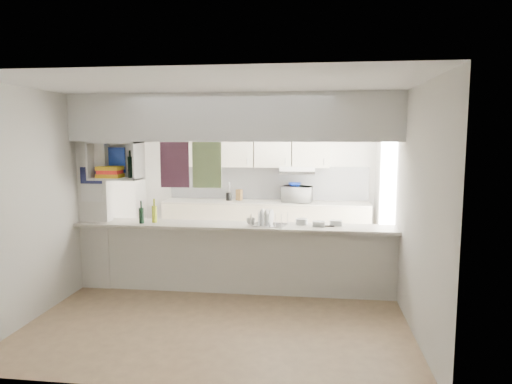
% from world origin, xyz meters
% --- Properties ---
extents(floor, '(4.80, 4.80, 0.00)m').
position_xyz_m(floor, '(0.00, 0.00, 0.00)').
color(floor, '#8B6D50').
rests_on(floor, ground).
extents(ceiling, '(4.80, 4.80, 0.00)m').
position_xyz_m(ceiling, '(0.00, 0.00, 2.60)').
color(ceiling, white).
rests_on(ceiling, wall_back).
extents(wall_back, '(4.20, 0.00, 4.20)m').
position_xyz_m(wall_back, '(0.00, 2.40, 1.30)').
color(wall_back, silver).
rests_on(wall_back, floor).
extents(wall_left, '(0.00, 4.80, 4.80)m').
position_xyz_m(wall_left, '(-2.10, 0.00, 1.30)').
color(wall_left, silver).
rests_on(wall_left, floor).
extents(wall_right, '(0.00, 4.80, 4.80)m').
position_xyz_m(wall_right, '(2.10, 0.00, 1.30)').
color(wall_right, silver).
rests_on(wall_right, floor).
extents(servery_partition, '(4.20, 0.50, 2.60)m').
position_xyz_m(servery_partition, '(-0.17, 0.00, 1.66)').
color(servery_partition, silver).
rests_on(servery_partition, floor).
extents(cubby_shelf, '(0.65, 0.35, 0.50)m').
position_xyz_m(cubby_shelf, '(-1.57, -0.06, 1.71)').
color(cubby_shelf, white).
rests_on(cubby_shelf, bulkhead).
extents(kitchen_run, '(3.60, 0.63, 2.24)m').
position_xyz_m(kitchen_run, '(0.16, 2.14, 0.83)').
color(kitchen_run, '#EDE3C8').
rests_on(kitchen_run, floor).
extents(microwave, '(0.55, 0.41, 0.28)m').
position_xyz_m(microwave, '(0.75, 2.11, 1.06)').
color(microwave, white).
rests_on(microwave, bench_top).
extents(bowl, '(0.24, 0.24, 0.06)m').
position_xyz_m(bowl, '(0.71, 2.09, 1.23)').
color(bowl, navy).
rests_on(bowl, microwave).
extents(dish_rack, '(0.47, 0.39, 0.22)m').
position_xyz_m(dish_rack, '(0.47, -0.02, 1.01)').
color(dish_rack, silver).
rests_on(dish_rack, breakfast_bar).
extents(cup, '(0.13, 0.13, 0.09)m').
position_xyz_m(cup, '(0.24, -0.06, 0.98)').
color(cup, white).
rests_on(cup, dish_rack).
extents(wine_bottles, '(0.22, 0.15, 0.32)m').
position_xyz_m(wine_bottles, '(-1.14, -0.05, 1.04)').
color(wine_bottles, black).
rests_on(wine_bottles, breakfast_bar).
extents(plastic_tubs, '(0.59, 0.23, 0.08)m').
position_xyz_m(plastic_tubs, '(1.07, 0.07, 0.95)').
color(plastic_tubs, silver).
rests_on(plastic_tubs, breakfast_bar).
extents(utensil_jar, '(0.10, 0.10, 0.14)m').
position_xyz_m(utensil_jar, '(-0.47, 2.15, 0.99)').
color(utensil_jar, black).
rests_on(utensil_jar, bench_top).
extents(knife_block, '(0.12, 0.11, 0.20)m').
position_xyz_m(knife_block, '(-0.29, 2.18, 1.02)').
color(knife_block, brown).
rests_on(knife_block, bench_top).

